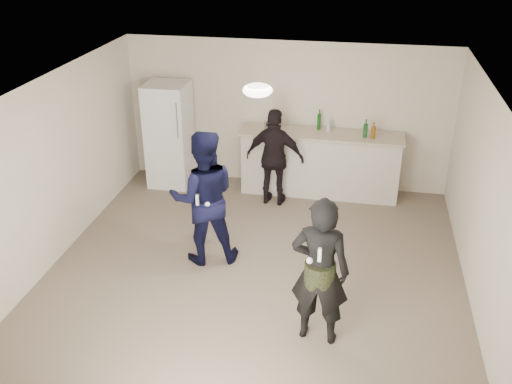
% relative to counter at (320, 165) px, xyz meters
% --- Properties ---
extents(floor, '(6.00, 6.00, 0.00)m').
position_rel_counter_xyz_m(floor, '(-0.63, -2.67, -0.53)').
color(floor, '#6B5B4C').
rests_on(floor, ground).
extents(ceiling, '(6.00, 6.00, 0.00)m').
position_rel_counter_xyz_m(ceiling, '(-0.63, -2.67, 1.98)').
color(ceiling, silver).
rests_on(ceiling, wall_back).
extents(wall_back, '(6.00, 0.00, 6.00)m').
position_rel_counter_xyz_m(wall_back, '(-0.63, 0.33, 0.72)').
color(wall_back, beige).
rests_on(wall_back, floor).
extents(wall_front, '(6.00, 0.00, 6.00)m').
position_rel_counter_xyz_m(wall_front, '(-0.63, -5.67, 0.72)').
color(wall_front, beige).
rests_on(wall_front, floor).
extents(wall_left, '(0.00, 6.00, 6.00)m').
position_rel_counter_xyz_m(wall_left, '(-3.38, -2.67, 0.72)').
color(wall_left, beige).
rests_on(wall_left, floor).
extents(wall_right, '(0.00, 6.00, 6.00)m').
position_rel_counter_xyz_m(wall_right, '(2.12, -2.67, 0.72)').
color(wall_right, beige).
rests_on(wall_right, floor).
extents(counter, '(2.60, 0.56, 1.05)m').
position_rel_counter_xyz_m(counter, '(0.00, 0.00, 0.00)').
color(counter, beige).
rests_on(counter, floor).
extents(counter_top, '(2.68, 0.64, 0.04)m').
position_rel_counter_xyz_m(counter_top, '(0.00, 0.00, 0.55)').
color(counter_top, '#BFB194').
rests_on(counter_top, counter).
extents(fridge, '(0.70, 0.70, 1.80)m').
position_rel_counter_xyz_m(fridge, '(-2.60, -0.07, 0.38)').
color(fridge, white).
rests_on(fridge, floor).
extents(fridge_handle, '(0.02, 0.02, 0.60)m').
position_rel_counter_xyz_m(fridge_handle, '(-2.32, -0.44, 0.78)').
color(fridge_handle, silver).
rests_on(fridge_handle, fridge).
extents(ceiling_dome, '(0.36, 0.36, 0.16)m').
position_rel_counter_xyz_m(ceiling_dome, '(-0.63, -2.37, 1.93)').
color(ceiling_dome, white).
rests_on(ceiling_dome, ceiling).
extents(shaker, '(0.08, 0.08, 0.17)m').
position_rel_counter_xyz_m(shaker, '(-0.90, -0.07, 0.65)').
color(shaker, '#A9A9AD').
rests_on(shaker, counter_top).
extents(man, '(1.09, 0.96, 1.88)m').
position_rel_counter_xyz_m(man, '(-1.36, -2.35, 0.41)').
color(man, '#0E103B').
rests_on(man, floor).
extents(woman, '(0.68, 0.48, 1.77)m').
position_rel_counter_xyz_m(woman, '(0.31, -3.70, 0.36)').
color(woman, black).
rests_on(woman, floor).
extents(camo_shorts, '(0.34, 0.34, 0.28)m').
position_rel_counter_xyz_m(camo_shorts, '(0.31, -3.70, 0.32)').
color(camo_shorts, '#293417').
rests_on(camo_shorts, woman).
extents(spectator, '(0.98, 0.49, 1.61)m').
position_rel_counter_xyz_m(spectator, '(-0.69, -0.51, 0.28)').
color(spectator, black).
rests_on(spectator, floor).
extents(remote_man, '(0.04, 0.04, 0.15)m').
position_rel_counter_xyz_m(remote_man, '(-1.36, -2.63, 0.53)').
color(remote_man, silver).
rests_on(remote_man, man).
extents(nunchuk_man, '(0.07, 0.07, 0.07)m').
position_rel_counter_xyz_m(nunchuk_man, '(-1.24, -2.60, 0.45)').
color(nunchuk_man, white).
rests_on(nunchuk_man, man).
extents(remote_woman, '(0.04, 0.04, 0.15)m').
position_rel_counter_xyz_m(remote_woman, '(0.31, -3.95, 0.72)').
color(remote_woman, white).
rests_on(remote_woman, woman).
extents(nunchuk_woman, '(0.07, 0.07, 0.07)m').
position_rel_counter_xyz_m(nunchuk_woman, '(0.21, -3.92, 0.62)').
color(nunchuk_woman, white).
rests_on(nunchuk_woman, woman).
extents(bottle_cluster, '(1.65, 0.31, 0.26)m').
position_rel_counter_xyz_m(bottle_cluster, '(0.16, 0.01, 0.67)').
color(bottle_cluster, '#144413').
rests_on(bottle_cluster, counter_top).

